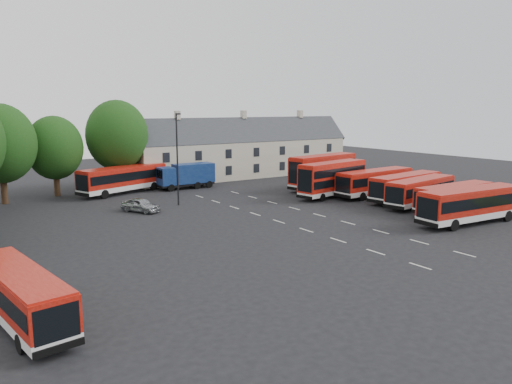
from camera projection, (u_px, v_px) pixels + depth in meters
ground at (292, 226)px, 45.07m from camera, size 140.00×140.00×0.00m
lane_markings at (300, 218)px, 48.09m from camera, size 5.15×33.80×0.01m
treeline at (1, 148)px, 48.34m from camera, size 29.92×32.59×12.01m
terrace_houses at (244, 151)px, 76.65m from camera, size 35.70×7.13×10.06m
bus_row_a at (472, 202)px, 45.65m from camera, size 11.75×3.56×3.27m
bus_row_b at (455, 196)px, 50.35m from camera, size 10.15×2.36×2.87m
bus_row_c at (421, 190)px, 53.79m from camera, size 10.86×4.09×3.00m
bus_row_d at (406, 185)px, 56.61m from camera, size 11.05×3.71×3.06m
bus_row_e at (375, 180)px, 59.70m from camera, size 11.33×3.27×3.16m
bus_dd_south at (333, 177)px, 59.25m from camera, size 10.43×4.04×4.17m
bus_dd_north at (323, 170)px, 64.86m from camera, size 11.11×4.22×4.45m
bus_west at (20, 292)px, 24.43m from camera, size 3.53×9.96×2.76m
bus_north at (123, 177)px, 61.65m from camera, size 12.00×6.44×3.33m
box_truck at (187, 175)px, 65.33m from camera, size 7.45×2.45×3.24m
silver_car at (141, 205)px, 50.89m from camera, size 3.49×4.55×1.45m
lamppost at (177, 157)px, 53.80m from camera, size 0.68×0.45×9.95m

